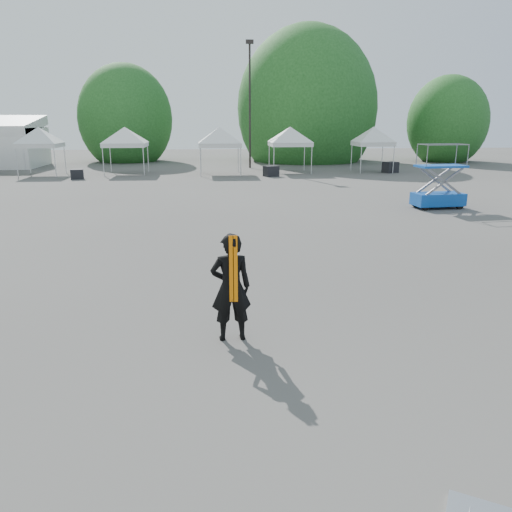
{
  "coord_description": "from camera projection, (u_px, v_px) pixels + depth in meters",
  "views": [
    {
      "loc": [
        -0.54,
        -9.36,
        3.78
      ],
      "look_at": [
        0.34,
        -0.31,
        1.3
      ],
      "focal_mm": 35.0,
      "sensor_mm": 36.0,
      "label": 1
    }
  ],
  "objects": [
    {
      "name": "ground",
      "position": [
        238.0,
        315.0,
        10.04
      ],
      "size": [
        120.0,
        120.0,
        0.0
      ],
      "primitive_type": "plane",
      "color": "#474442",
      "rests_on": "ground"
    },
    {
      "name": "light_pole_east",
      "position": [
        250.0,
        98.0,
        39.59
      ],
      "size": [
        0.6,
        0.25,
        9.8
      ],
      "color": "black",
      "rests_on": "ground"
    },
    {
      "name": "tree_mid_w",
      "position": [
        126.0,
        119.0,
        46.66
      ],
      "size": [
        4.16,
        4.16,
        6.33
      ],
      "color": "#382314",
      "rests_on": "ground"
    },
    {
      "name": "tree_mid_e",
      "position": [
        307.0,
        109.0,
        47.06
      ],
      "size": [
        5.12,
        5.12,
        7.79
      ],
      "color": "#382314",
      "rests_on": "ground"
    },
    {
      "name": "tree_far_e",
      "position": [
        447.0,
        122.0,
        46.67
      ],
      "size": [
        3.84,
        3.84,
        5.84
      ],
      "color": "#382314",
      "rests_on": "ground"
    },
    {
      "name": "tent_c",
      "position": [
        38.0,
        131.0,
        34.93
      ],
      "size": [
        3.89,
        3.89,
        3.88
      ],
      "color": "silver",
      "rests_on": "ground"
    },
    {
      "name": "tent_d",
      "position": [
        125.0,
        131.0,
        35.66
      ],
      "size": [
        4.21,
        4.21,
        3.88
      ],
      "color": "silver",
      "rests_on": "ground"
    },
    {
      "name": "tent_e",
      "position": [
        220.0,
        131.0,
        35.45
      ],
      "size": [
        4.23,
        4.23,
        3.88
      ],
      "color": "silver",
      "rests_on": "ground"
    },
    {
      "name": "tent_f",
      "position": [
        290.0,
        130.0,
        36.68
      ],
      "size": [
        4.18,
        4.18,
        3.88
      ],
      "color": "silver",
      "rests_on": "ground"
    },
    {
      "name": "tent_g",
      "position": [
        374.0,
        130.0,
        37.06
      ],
      "size": [
        3.76,
        3.76,
        3.88
      ],
      "color": "silver",
      "rests_on": "ground"
    },
    {
      "name": "man",
      "position": [
        231.0,
        287.0,
        8.67
      ],
      "size": [
        0.74,
        0.51,
        1.94
      ],
      "rotation": [
        0.0,
        0.0,
        3.21
      ],
      "color": "black",
      "rests_on": "ground"
    },
    {
      "name": "scissor_lift",
      "position": [
        440.0,
        176.0,
        21.84
      ],
      "size": [
        2.25,
        1.26,
        2.8
      ],
      "rotation": [
        0.0,
        0.0,
        0.08
      ],
      "color": "#0B4997",
      "rests_on": "ground"
    },
    {
      "name": "crate_west",
      "position": [
        77.0,
        174.0,
        33.12
      ],
      "size": [
        0.96,
        0.83,
        0.64
      ],
      "primitive_type": "cube",
      "rotation": [
        0.0,
        0.0,
        0.25
      ],
      "color": "black",
      "rests_on": "ground"
    },
    {
      "name": "crate_mid",
      "position": [
        271.0,
        171.0,
        34.68
      ],
      "size": [
        1.14,
        1.02,
        0.73
      ],
      "primitive_type": "cube",
      "rotation": [
        0.0,
        0.0,
        0.37
      ],
      "color": "black",
      "rests_on": "ground"
    },
    {
      "name": "crate_east",
      "position": [
        390.0,
        167.0,
        37.17
      ],
      "size": [
        1.25,
        1.13,
        0.79
      ],
      "primitive_type": "cube",
      "rotation": [
        0.0,
        0.0,
        0.42
      ],
      "color": "black",
      "rests_on": "ground"
    }
  ]
}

